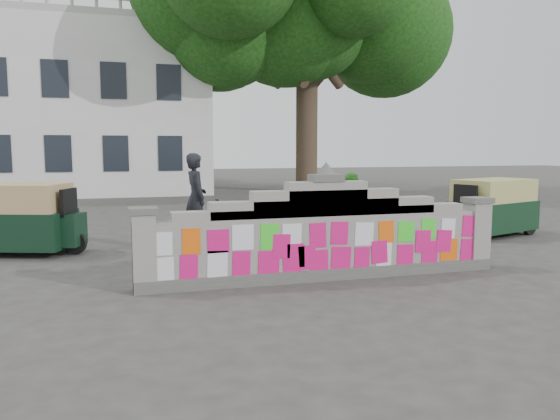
% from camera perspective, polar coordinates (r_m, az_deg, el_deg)
% --- Properties ---
extents(ground, '(100.00, 100.00, 0.00)m').
position_cam_1_polar(ground, '(9.51, 4.73, -7.15)').
color(ground, '#383533').
rests_on(ground, ground).
extents(parapet_wall, '(6.48, 0.44, 2.01)m').
position_cam_1_polar(parapet_wall, '(9.36, 4.79, -2.70)').
color(parapet_wall, '#4C4C49').
rests_on(parapet_wall, ground).
extents(building, '(16.00, 10.00, 8.90)m').
position_cam_1_polar(building, '(30.85, -23.68, 9.25)').
color(building, silver).
rests_on(building, ground).
extents(shade_tree, '(12.00, 10.00, 12.00)m').
position_cam_1_polar(shade_tree, '(29.00, 2.87, 19.85)').
color(shade_tree, '#38281E').
rests_on(shade_tree, ground).
extents(cyclist_bike, '(2.20, 1.03, 1.11)m').
position_cam_1_polar(cyclist_bike, '(11.91, -8.73, -1.71)').
color(cyclist_bike, black).
rests_on(cyclist_bike, ground).
extents(cyclist_rider, '(0.54, 0.74, 1.88)m').
position_cam_1_polar(cyclist_rider, '(11.87, -8.76, 0.13)').
color(cyclist_rider, black).
rests_on(cyclist_rider, ground).
extents(pedestrian, '(0.77, 0.92, 1.72)m').
position_cam_1_polar(pedestrian, '(11.66, 7.36, -0.36)').
color(pedestrian, '#318E26').
rests_on(pedestrian, ground).
extents(rickshaw_left, '(2.78, 1.96, 1.49)m').
position_cam_1_polar(rickshaw_left, '(12.82, -25.78, -0.72)').
color(rickshaw_left, black).
rests_on(rickshaw_left, ground).
extents(rickshaw_right, '(2.69, 1.85, 1.45)m').
position_cam_1_polar(rickshaw_right, '(14.98, 21.26, 0.34)').
color(rickshaw_right, black).
rests_on(rickshaw_right, ground).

